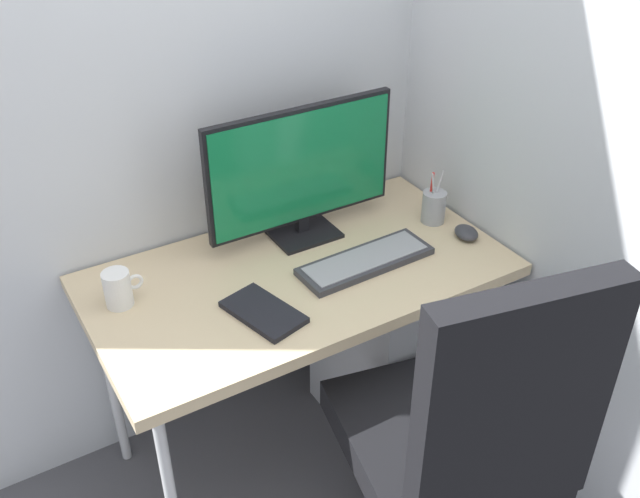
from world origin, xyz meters
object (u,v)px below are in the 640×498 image
office_chair (466,433)px  notebook (263,312)px  keyboard (365,261)px  pen_holder (434,206)px  filing_cabinet (398,343)px  mouse (466,233)px  monitor (301,170)px  coffee_mug (118,289)px

office_chair → notebook: bearing=119.8°
keyboard → pen_holder: (0.32, 0.09, 0.04)m
filing_cabinet → mouse: bearing=-26.4°
monitor → coffee_mug: monitor is taller
mouse → notebook: (-0.72, -0.02, -0.01)m
monitor → mouse: (0.42, -0.28, -0.20)m
monitor → keyboard: (0.07, -0.24, -0.21)m
filing_cabinet → monitor: size_ratio=1.03×
notebook → coffee_mug: size_ratio=2.06×
keyboard → mouse: 0.35m
monitor → pen_holder: size_ratio=3.44×
notebook → coffee_mug: 0.40m
keyboard → pen_holder: 0.34m
monitor → keyboard: bearing=-73.0°
mouse → notebook: bearing=-166.8°
pen_holder → notebook: pen_holder is taller
office_chair → coffee_mug: bearing=128.9°
monitor → pen_holder: (0.40, -0.15, -0.17)m
mouse → pen_holder: size_ratio=0.50×
pen_holder → coffee_mug: (-1.00, 0.09, -0.00)m
monitor → notebook: (-0.29, -0.30, -0.21)m
filing_cabinet → notebook: 0.70m
keyboard → notebook: keyboard is taller
notebook → mouse: bearing=-13.1°
filing_cabinet → coffee_mug: coffee_mug is taller
pen_holder → notebook: bearing=-167.6°
keyboard → office_chair: bearing=-97.8°
office_chair → notebook: office_chair is taller
office_chair → pen_holder: 0.79m
pen_holder → office_chair: bearing=-121.4°
filing_cabinet → mouse: 0.48m
office_chair → mouse: (0.43, 0.52, 0.16)m
filing_cabinet → mouse: mouse is taller
mouse → pen_holder: (-0.03, 0.13, 0.04)m
pen_holder → notebook: (-0.69, -0.15, -0.05)m
mouse → keyboard: bearing=-174.7°
filing_cabinet → pen_holder: (0.14, 0.05, 0.47)m
filing_cabinet → coffee_mug: bearing=170.9°
monitor → notebook: size_ratio=2.72×
monitor → keyboard: size_ratio=1.47×
filing_cabinet → keyboard: size_ratio=1.51×
filing_cabinet → pen_holder: size_ratio=3.53×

